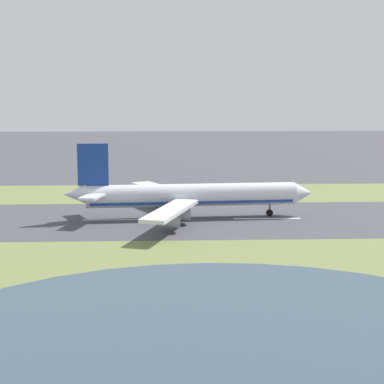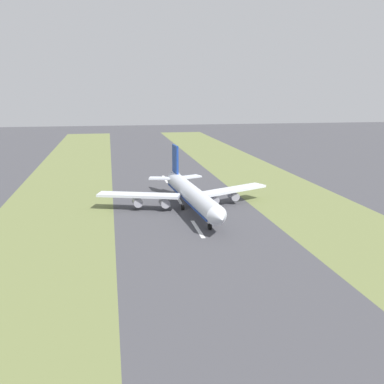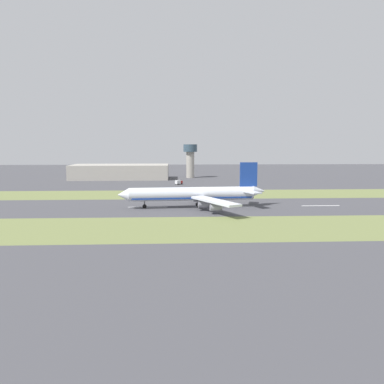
% 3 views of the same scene
% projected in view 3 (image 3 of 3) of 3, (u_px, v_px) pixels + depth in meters
% --- Properties ---
extents(ground_plane, '(800.00, 800.00, 0.00)m').
position_uv_depth(ground_plane, '(194.00, 207.00, 170.91)').
color(ground_plane, '#424247').
extents(grass_median_west, '(40.00, 600.00, 0.01)m').
position_uv_depth(grass_median_west, '(201.00, 228.00, 126.29)').
color(grass_median_west, olive).
rests_on(grass_median_west, ground).
extents(grass_median_east, '(40.00, 600.00, 0.01)m').
position_uv_depth(grass_median_east, '(190.00, 194.00, 215.52)').
color(grass_median_east, olive).
rests_on(grass_median_east, ground).
extents(centreline_dash_near, '(1.20, 18.00, 0.01)m').
position_uv_depth(centreline_dash_near, '(321.00, 206.00, 173.72)').
color(centreline_dash_near, silver).
rests_on(centreline_dash_near, ground).
extents(centreline_dash_mid, '(1.20, 18.00, 0.01)m').
position_uv_depth(centreline_dash_mid, '(235.00, 206.00, 171.81)').
color(centreline_dash_mid, silver).
rests_on(centreline_dash_mid, ground).
extents(centreline_dash_far, '(1.20, 18.00, 0.01)m').
position_uv_depth(centreline_dash_far, '(148.00, 207.00, 169.90)').
color(centreline_dash_far, silver).
rests_on(centreline_dash_far, ground).
extents(airplane_main_jet, '(63.95, 67.22, 20.20)m').
position_uv_depth(airplane_main_jet, '(196.00, 194.00, 168.44)').
color(airplane_main_jet, silver).
rests_on(airplane_main_jet, ground).
extents(terminal_building, '(36.00, 80.59, 12.09)m').
position_uv_depth(terminal_building, '(121.00, 172.00, 316.60)').
color(terminal_building, '#A39E93').
rests_on(terminal_building, ground).
extents(control_tower, '(12.00, 12.00, 29.13)m').
position_uv_depth(control_tower, '(190.00, 157.00, 326.14)').
color(control_tower, '#A39E93').
rests_on(control_tower, ground).
extents(service_truck, '(5.94, 5.64, 3.10)m').
position_uv_depth(service_truck, '(179.00, 182.00, 270.04)').
color(service_truck, '#B2231E').
rests_on(service_truck, ground).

